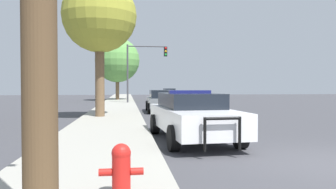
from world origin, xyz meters
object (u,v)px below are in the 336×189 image
(police_car, at_px, (192,115))
(tree_sidewalk_near, at_px, (99,16))
(tree_sidewalk_far, at_px, (117,60))
(traffic_light, at_px, (143,62))
(fire_hydrant, at_px, (121,168))
(car_background_distant, at_px, (169,92))
(car_background_midblock, at_px, (162,100))

(police_car, xyz_separation_m, tree_sidewalk_near, (-3.27, 6.81, 4.32))
(tree_sidewalk_far, bearing_deg, police_car, -83.75)
(police_car, height_order, traffic_light, traffic_light)
(fire_hydrant, bearing_deg, tree_sidewalk_near, 95.87)
(tree_sidewalk_far, bearing_deg, car_background_distant, 59.02)
(traffic_light, relative_size, tree_sidewalk_far, 0.78)
(fire_hydrant, relative_size, tree_sidewalk_far, 0.11)
(traffic_light, height_order, car_background_distant, traffic_light)
(traffic_light, height_order, tree_sidewalk_far, tree_sidewalk_far)
(fire_hydrant, height_order, tree_sidewalk_far, tree_sidewalk_far)
(police_car, bearing_deg, traffic_light, -92.66)
(traffic_light, xyz_separation_m, tree_sidewalk_far, (-2.55, 6.51, 0.61))
(police_car, distance_m, tree_sidewalk_far, 27.44)
(tree_sidewalk_near, bearing_deg, tree_sidewalk_far, 89.12)
(tree_sidewalk_near, distance_m, tree_sidewalk_far, 20.22)
(traffic_light, bearing_deg, tree_sidewalk_far, 111.43)
(police_car, height_order, car_background_midblock, police_car)
(tree_sidewalk_near, xyz_separation_m, tree_sidewalk_far, (0.31, 20.21, -0.60))
(police_car, height_order, fire_hydrant, police_car)
(car_background_distant, xyz_separation_m, tree_sidewalk_far, (-7.39, -12.30, 3.79))
(police_car, bearing_deg, tree_sidewalk_near, -68.15)
(fire_hydrant, distance_m, tree_sidewalk_near, 12.95)
(tree_sidewalk_far, bearing_deg, car_background_midblock, -78.73)
(police_car, xyz_separation_m, fire_hydrant, (-2.03, -5.25, -0.25))
(tree_sidewalk_far, bearing_deg, traffic_light, -68.57)
(car_background_distant, xyz_separation_m, tree_sidewalk_near, (-7.70, -32.51, 4.38))
(car_background_midblock, distance_m, tree_sidewalk_near, 6.88)
(car_background_midblock, bearing_deg, police_car, -90.37)
(police_car, distance_m, traffic_light, 20.75)
(traffic_light, distance_m, tree_sidewalk_near, 14.05)
(car_background_distant, relative_size, car_background_midblock, 1.07)
(fire_hydrant, relative_size, car_background_midblock, 0.17)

